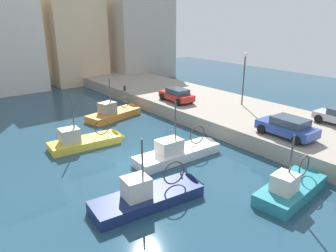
{
  "coord_description": "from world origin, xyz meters",
  "views": [
    {
      "loc": [
        -10.49,
        -16.46,
        9.21
      ],
      "look_at": [
        3.71,
        1.57,
        1.2
      ],
      "focal_mm": 34.11,
      "sensor_mm": 36.0,
      "label": 1
    }
  ],
  "objects_px": {
    "parked_car_blue": "(287,127)",
    "mooring_bollard_mid": "(125,88)",
    "fishing_boat_teal": "(293,191)",
    "fishing_boat_yellow": "(90,143)",
    "fishing_boat_white": "(182,155)",
    "fishing_boat_navy": "(155,199)",
    "fishing_boat_orange": "(117,116)",
    "parked_car_red": "(177,95)",
    "quay_streetlamp": "(244,70)"
  },
  "relations": [
    {
      "from": "parked_car_blue",
      "to": "mooring_bollard_mid",
      "type": "distance_m",
      "value": 19.34
    },
    {
      "from": "fishing_boat_teal",
      "to": "mooring_bollard_mid",
      "type": "xyz_separation_m",
      "value": [
        3.02,
        22.72,
        1.35
      ]
    },
    {
      "from": "mooring_bollard_mid",
      "to": "fishing_boat_yellow",
      "type": "bearing_deg",
      "value": -132.73
    },
    {
      "from": "fishing_boat_white",
      "to": "mooring_bollard_mid",
      "type": "height_order",
      "value": "fishing_boat_white"
    },
    {
      "from": "fishing_boat_teal",
      "to": "parked_car_blue",
      "type": "relative_size",
      "value": 1.4
    },
    {
      "from": "fishing_boat_teal",
      "to": "parked_car_blue",
      "type": "distance_m",
      "value": 5.93
    },
    {
      "from": "parked_car_blue",
      "to": "fishing_boat_navy",
      "type": "bearing_deg",
      "value": 176.82
    },
    {
      "from": "fishing_boat_orange",
      "to": "parked_car_red",
      "type": "bearing_deg",
      "value": -25.69
    },
    {
      "from": "fishing_boat_orange",
      "to": "mooring_bollard_mid",
      "type": "distance_m",
      "value": 6.15
    },
    {
      "from": "fishing_boat_yellow",
      "to": "quay_streetlamp",
      "type": "bearing_deg",
      "value": -9.46
    },
    {
      "from": "quay_streetlamp",
      "to": "fishing_boat_white",
      "type": "bearing_deg",
      "value": -161.51
    },
    {
      "from": "fishing_boat_navy",
      "to": "fishing_boat_yellow",
      "type": "xyz_separation_m",
      "value": [
        0.66,
        9.17,
        0.02
      ]
    },
    {
      "from": "fishing_boat_navy",
      "to": "fishing_boat_orange",
      "type": "xyz_separation_m",
      "value": [
        5.7,
        13.98,
        0.01
      ]
    },
    {
      "from": "fishing_boat_orange",
      "to": "fishing_boat_yellow",
      "type": "bearing_deg",
      "value": -136.33
    },
    {
      "from": "fishing_boat_orange",
      "to": "fishing_boat_teal",
      "type": "distance_m",
      "value": 18.03
    },
    {
      "from": "mooring_bollard_mid",
      "to": "quay_streetlamp",
      "type": "relative_size",
      "value": 0.11
    },
    {
      "from": "fishing_boat_yellow",
      "to": "quay_streetlamp",
      "type": "xyz_separation_m",
      "value": [
        14.43,
        -2.4,
        4.31
      ]
    },
    {
      "from": "fishing_boat_white",
      "to": "parked_car_blue",
      "type": "relative_size",
      "value": 1.72
    },
    {
      "from": "parked_car_blue",
      "to": "parked_car_red",
      "type": "bearing_deg",
      "value": 89.63
    },
    {
      "from": "fishing_boat_orange",
      "to": "quay_streetlamp",
      "type": "height_order",
      "value": "quay_streetlamp"
    },
    {
      "from": "quay_streetlamp",
      "to": "fishing_boat_teal",
      "type": "bearing_deg",
      "value": -128.74
    },
    {
      "from": "parked_car_red",
      "to": "mooring_bollard_mid",
      "type": "height_order",
      "value": "parked_car_red"
    },
    {
      "from": "fishing_boat_white",
      "to": "quay_streetlamp",
      "type": "distance_m",
      "value": 11.81
    },
    {
      "from": "quay_streetlamp",
      "to": "parked_car_blue",
      "type": "bearing_deg",
      "value": -119.6
    },
    {
      "from": "fishing_boat_navy",
      "to": "fishing_boat_orange",
      "type": "bearing_deg",
      "value": 67.83
    },
    {
      "from": "fishing_boat_teal",
      "to": "parked_car_red",
      "type": "xyz_separation_m",
      "value": [
        4.56,
        15.48,
        1.75
      ]
    },
    {
      "from": "fishing_boat_white",
      "to": "fishing_boat_yellow",
      "type": "distance_m",
      "value": 7.12
    },
    {
      "from": "fishing_boat_white",
      "to": "fishing_boat_orange",
      "type": "height_order",
      "value": "fishing_boat_white"
    },
    {
      "from": "fishing_boat_yellow",
      "to": "fishing_boat_orange",
      "type": "distance_m",
      "value": 6.96
    },
    {
      "from": "fishing_boat_navy",
      "to": "fishing_boat_teal",
      "type": "relative_size",
      "value": 1.17
    },
    {
      "from": "parked_car_red",
      "to": "fishing_boat_orange",
      "type": "bearing_deg",
      "value": 154.31
    },
    {
      "from": "fishing_boat_white",
      "to": "mooring_bollard_mid",
      "type": "distance_m",
      "value": 16.18
    },
    {
      "from": "fishing_boat_navy",
      "to": "mooring_bollard_mid",
      "type": "height_order",
      "value": "fishing_boat_navy"
    },
    {
      "from": "fishing_boat_navy",
      "to": "mooring_bollard_mid",
      "type": "bearing_deg",
      "value": 63.18
    },
    {
      "from": "parked_car_blue",
      "to": "quay_streetlamp",
      "type": "height_order",
      "value": "quay_streetlamp"
    },
    {
      "from": "fishing_boat_navy",
      "to": "quay_streetlamp",
      "type": "xyz_separation_m",
      "value": [
        15.09,
        6.77,
        4.32
      ]
    },
    {
      "from": "mooring_bollard_mid",
      "to": "fishing_boat_white",
      "type": "bearing_deg",
      "value": -107.24
    },
    {
      "from": "quay_streetlamp",
      "to": "parked_car_red",
      "type": "bearing_deg",
      "value": 131.35
    },
    {
      "from": "fishing_boat_navy",
      "to": "parked_car_blue",
      "type": "distance_m",
      "value": 11.07
    },
    {
      "from": "fishing_boat_orange",
      "to": "parked_car_blue",
      "type": "xyz_separation_m",
      "value": [
        5.21,
        -14.58,
        1.78
      ]
    },
    {
      "from": "fishing_boat_white",
      "to": "parked_car_red",
      "type": "height_order",
      "value": "fishing_boat_white"
    },
    {
      "from": "fishing_boat_yellow",
      "to": "fishing_boat_navy",
      "type": "bearing_deg",
      "value": -94.13
    },
    {
      "from": "parked_car_red",
      "to": "quay_streetlamp",
      "type": "distance_m",
      "value": 6.74
    },
    {
      "from": "fishing_boat_teal",
      "to": "mooring_bollard_mid",
      "type": "height_order",
      "value": "fishing_boat_teal"
    },
    {
      "from": "fishing_boat_white",
      "to": "fishing_boat_teal",
      "type": "distance_m",
      "value": 7.53
    },
    {
      "from": "fishing_boat_orange",
      "to": "parked_car_blue",
      "type": "bearing_deg",
      "value": -70.35
    },
    {
      "from": "fishing_boat_orange",
      "to": "parked_car_red",
      "type": "xyz_separation_m",
      "value": [
        5.28,
        -2.54,
        1.73
      ]
    },
    {
      "from": "fishing_boat_yellow",
      "to": "parked_car_red",
      "type": "height_order",
      "value": "fishing_boat_yellow"
    },
    {
      "from": "fishing_boat_white",
      "to": "quay_streetlamp",
      "type": "xyz_separation_m",
      "value": [
        10.43,
        3.49,
        4.31
      ]
    },
    {
      "from": "fishing_boat_navy",
      "to": "fishing_boat_orange",
      "type": "relative_size",
      "value": 1.08
    }
  ]
}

